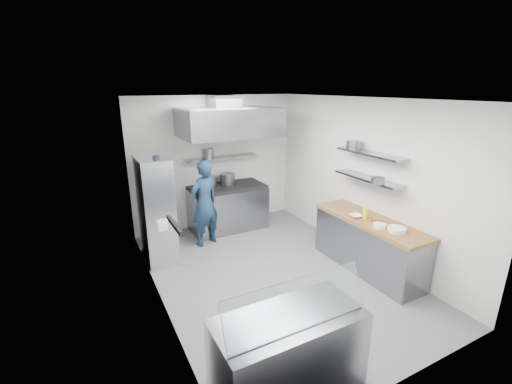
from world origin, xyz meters
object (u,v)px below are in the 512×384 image
gas_range (228,208)px  wire_rack (156,209)px  chef (205,203)px  display_case (288,353)px

gas_range → wire_rack: (-1.63, -0.67, 0.48)m
gas_range → chef: 0.95m
wire_rack → display_case: wire_rack is taller
gas_range → chef: size_ratio=0.95×
display_case → gas_range: bearing=75.0°
gas_range → wire_rack: 1.83m
gas_range → display_case: size_ratio=1.07×
gas_range → wire_rack: wire_rack is taller
chef → gas_range: bearing=-162.8°
gas_range → wire_rack: size_ratio=0.86×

